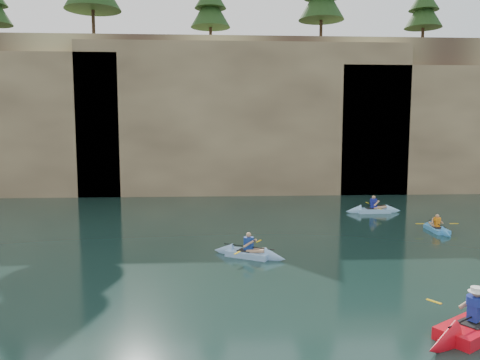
{
  "coord_description": "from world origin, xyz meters",
  "views": [
    {
      "loc": [
        -0.41,
        -12.13,
        5.1
      ],
      "look_at": [
        0.65,
        5.84,
        3.0
      ],
      "focal_mm": 35.0,
      "sensor_mm": 36.0,
      "label": 1
    }
  ],
  "objects": [
    {
      "name": "main_kayaker",
      "position": [
        6.0,
        -1.52,
        0.19
      ],
      "size": [
        3.79,
        2.87,
        1.46
      ],
      "rotation": [
        0.0,
        0.0,
        0.57
      ],
      "color": "red",
      "rests_on": "ground"
    },
    {
      "name": "ground",
      "position": [
        0.0,
        0.0,
        0.0
      ],
      "size": [
        160.0,
        160.0,
        0.0
      ],
      "primitive_type": "plane",
      "color": "black",
      "rests_on": "ground"
    },
    {
      "name": "kayaker_ltblue_near",
      "position": [
        0.97,
        5.6,
        0.15
      ],
      "size": [
        3.03,
        2.15,
        1.21
      ],
      "rotation": [
        0.0,
        0.0,
        -0.52
      ],
      "color": "#88B2E4",
      "rests_on": "ground"
    },
    {
      "name": "sea_cave_center",
      "position": [
        -4.0,
        21.95,
        1.6
      ],
      "size": [
        3.5,
        1.0,
        3.2
      ],
      "primitive_type": "cube",
      "color": "black",
      "rests_on": "ground"
    },
    {
      "name": "kayaker_blue_east",
      "position": [
        10.45,
        9.53,
        0.13
      ],
      "size": [
        2.09,
        2.95,
        1.04
      ],
      "rotation": [
        0.0,
        0.0,
        1.53
      ],
      "color": "#46A2EE",
      "rests_on": "ground"
    },
    {
      "name": "sea_cave_east",
      "position": [
        10.0,
        21.95,
        2.25
      ],
      "size": [
        5.0,
        1.0,
        4.5
      ],
      "primitive_type": "cube",
      "color": "black",
      "rests_on": "ground"
    },
    {
      "name": "cliff_slab_center",
      "position": [
        2.0,
        22.6,
        5.7
      ],
      "size": [
        24.0,
        2.4,
        11.4
      ],
      "primitive_type": "cube",
      "color": "tan",
      "rests_on": "ground"
    },
    {
      "name": "cliff",
      "position": [
        0.0,
        30.0,
        6.0
      ],
      "size": [
        70.0,
        16.0,
        12.0
      ],
      "primitive_type": "cube",
      "color": "tan",
      "rests_on": "ground"
    },
    {
      "name": "kayaker_ltblue_mid",
      "position": [
        9.02,
        14.46,
        0.16
      ],
      "size": [
        3.33,
        2.48,
        1.27
      ],
      "rotation": [
        0.0,
        0.0,
        0.02
      ],
      "color": "#94C8F7",
      "rests_on": "ground"
    }
  ]
}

